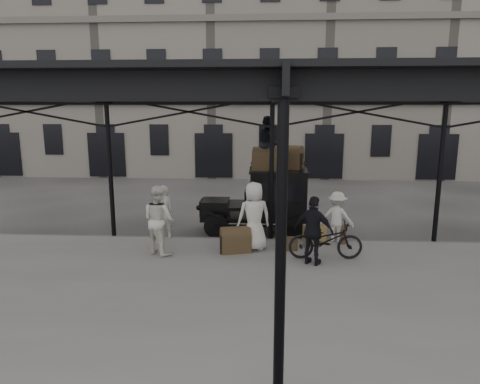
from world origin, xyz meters
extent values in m
plane|color=#383533|center=(0.00, 0.00, 0.00)|extent=(120.00, 120.00, 0.00)
cube|color=slate|center=(0.00, -2.00, 0.07)|extent=(28.00, 8.00, 0.15)
cylinder|color=black|center=(0.00, 2.00, 2.15)|extent=(0.14, 0.14, 4.30)
cylinder|color=black|center=(0.00, -5.80, 2.15)|extent=(0.14, 0.14, 4.30)
cube|color=black|center=(0.00, 2.00, 4.48)|extent=(22.00, 0.10, 0.45)
cube|color=black|center=(0.00, -5.80, 4.48)|extent=(22.00, 0.10, 0.45)
cube|color=black|center=(0.00, -1.70, 4.65)|extent=(22.50, 9.00, 0.08)
cube|color=silver|center=(0.00, -1.70, 4.72)|extent=(18.00, 7.00, 0.04)
cube|color=slate|center=(0.00, 18.00, 7.00)|extent=(64.00, 8.00, 14.00)
cylinder|color=black|center=(-1.75, 2.39, 0.40)|extent=(0.80, 0.10, 0.80)
cylinder|color=black|center=(-1.75, 3.83, 0.40)|extent=(0.80, 0.10, 0.80)
cylinder|color=black|center=(0.85, 2.39, 0.40)|extent=(0.80, 0.10, 0.80)
cylinder|color=black|center=(0.85, 3.83, 0.40)|extent=(0.80, 0.10, 0.80)
cube|color=black|center=(-0.50, 3.11, 0.55)|extent=(3.60, 1.25, 0.12)
cube|color=black|center=(-1.85, 3.11, 0.85)|extent=(0.90, 1.00, 0.55)
cube|color=black|center=(-2.32, 3.11, 0.85)|extent=(0.06, 0.70, 0.55)
cube|color=black|center=(-1.05, 3.11, 0.95)|extent=(0.70, 1.30, 0.10)
cube|color=black|center=(0.25, 3.11, 1.35)|extent=(1.80, 1.45, 1.55)
cube|color=black|center=(0.25, 2.38, 1.55)|extent=(1.40, 0.02, 0.60)
cube|color=black|center=(0.25, 3.11, 2.15)|extent=(1.90, 1.55, 0.06)
imported|color=beige|center=(-3.33, 1.80, 1.00)|extent=(0.73, 0.63, 1.69)
imported|color=silver|center=(-3.13, 0.45, 1.12)|extent=(1.19, 1.15, 1.94)
imported|color=beige|center=(-0.50, 0.91, 1.14)|extent=(1.12, 0.90, 1.98)
imported|color=black|center=(1.07, -0.18, 1.06)|extent=(1.15, 0.88, 1.81)
imported|color=beige|center=(2.00, 1.80, 0.93)|extent=(1.14, 0.89, 1.55)
imported|color=black|center=(1.45, 0.27, 0.67)|extent=(2.01, 0.76, 1.04)
imported|color=black|center=(-0.10, 3.01, 3.05)|extent=(0.87, 1.00, 1.74)
cube|color=olive|center=(1.34, 1.80, 0.40)|extent=(0.71, 0.62, 0.50)
cube|color=#4D3B24|center=(2.22, 1.80, 0.38)|extent=(0.28, 0.62, 0.45)
cube|color=#4D3B24|center=(0.45, 0.86, 0.35)|extent=(0.60, 0.16, 0.40)
camera|label=1|loc=(-0.21, -10.88, 4.19)|focal=32.00mm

